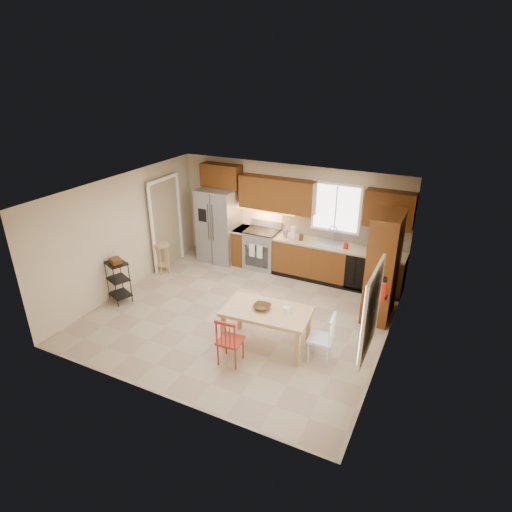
{
  "coord_description": "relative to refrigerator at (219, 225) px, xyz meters",
  "views": [
    {
      "loc": [
        3.46,
        -6.33,
        4.54
      ],
      "look_at": [
        0.16,
        0.4,
        1.15
      ],
      "focal_mm": 30.0,
      "sensor_mm": 36.0,
      "label": 1
    }
  ],
  "objects": [
    {
      "name": "utility_cart",
      "position": [
        -0.8,
        -2.72,
        -0.45
      ],
      "size": [
        0.56,
        0.51,
        0.91
      ],
      "primitive_type": null,
      "rotation": [
        0.0,
        0.0,
        -0.4
      ],
      "color": "black",
      "rests_on": "floor"
    },
    {
      "name": "chair_red",
      "position": [
        2.25,
        -3.46,
        -0.48
      ],
      "size": [
        0.44,
        0.44,
        0.87
      ],
      "primitive_type": null,
      "rotation": [
        0.0,
        0.0,
        0.08
      ],
      "color": "maroon",
      "rests_on": "floor"
    },
    {
      "name": "wall_front",
      "position": [
        1.7,
        -4.62,
        0.34
      ],
      "size": [
        5.5,
        0.02,
        2.5
      ],
      "primitive_type": "cube",
      "color": "#CCB793",
      "rests_on": "ground"
    },
    {
      "name": "upper_right_block",
      "position": [
        3.95,
        0.2,
        0.92
      ],
      "size": [
        1.0,
        0.35,
        0.75
      ],
      "primitive_type": "cube",
      "color": "#552D0E",
      "rests_on": "wall_back"
    },
    {
      "name": "upper_over_fridge",
      "position": [
        0.0,
        0.2,
        1.19
      ],
      "size": [
        1.0,
        0.35,
        0.55
      ],
      "primitive_type": "cube",
      "color": "#552D0E",
      "rests_on": "wall_back"
    },
    {
      "name": "base_cabinet_run",
      "position": [
        2.99,
        0.08,
        -0.46
      ],
      "size": [
        2.92,
        0.6,
        0.9
      ],
      "primitive_type": "cube",
      "color": "#5B2D10",
      "rests_on": "floor"
    },
    {
      "name": "dishwasher",
      "position": [
        3.55,
        -0.22,
        -0.46
      ],
      "size": [
        0.6,
        0.02,
        0.78
      ],
      "primitive_type": "cube",
      "color": "black",
      "rests_on": "floor"
    },
    {
      "name": "doorway",
      "position": [
        -0.97,
        -0.82,
        0.14
      ],
      "size": [
        0.04,
        0.95,
        2.1
      ],
      "primitive_type": "cube",
      "color": "#8C7A59",
      "rests_on": "wall_left"
    },
    {
      "name": "dining_table",
      "position": [
        2.6,
        -2.81,
        -0.55
      ],
      "size": [
        1.53,
        0.94,
        0.72
      ],
      "primitive_type": null,
      "rotation": [
        0.0,
        0.0,
        0.08
      ],
      "color": "tan",
      "rests_on": "floor"
    },
    {
      "name": "floor",
      "position": [
        1.7,
        -2.12,
        -0.91
      ],
      "size": [
        5.5,
        5.5,
        0.0
      ],
      "primitive_type": "plane",
      "color": "tan",
      "rests_on": "ground"
    },
    {
      "name": "window_back",
      "position": [
        2.8,
        0.35,
        0.74
      ],
      "size": [
        1.12,
        0.04,
        1.12
      ],
      "primitive_type": "cube",
      "color": "white",
      "rests_on": "wall_back"
    },
    {
      "name": "canister_wood",
      "position": [
        2.15,
        -0.0,
        0.06
      ],
      "size": [
        0.1,
        0.1,
        0.14
      ],
      "primitive_type": "cylinder",
      "color": "#4C2F14",
      "rests_on": "base_cabinet_run"
    },
    {
      "name": "pantry",
      "position": [
        4.13,
        -0.93,
        0.14
      ],
      "size": [
        0.5,
        0.95,
        2.1
      ],
      "primitive_type": "cube",
      "color": "#5B2D10",
      "rests_on": "floor"
    },
    {
      "name": "table_bowl",
      "position": [
        2.51,
        -2.81,
        -0.18
      ],
      "size": [
        0.32,
        0.32,
        0.07
      ],
      "primitive_type": "imported",
      "rotation": [
        0.0,
        0.0,
        0.08
      ],
      "color": "#4C2F14",
      "rests_on": "dining_table"
    },
    {
      "name": "bar_stool",
      "position": [
        -0.8,
        -1.25,
        -0.55
      ],
      "size": [
        0.38,
        0.38,
        0.73
      ],
      "primitive_type": null,
      "rotation": [
        0.0,
        0.0,
        0.08
      ],
      "color": "tan",
      "rests_on": "floor"
    },
    {
      "name": "refrigerator",
      "position": [
        0.0,
        0.0,
        0.0
      ],
      "size": [
        0.92,
        0.75,
        1.82
      ],
      "primitive_type": "cube",
      "color": "gray",
      "rests_on": "floor"
    },
    {
      "name": "table_jar",
      "position": [
        2.92,
        -2.72,
        -0.16
      ],
      "size": [
        0.11,
        0.11,
        0.12
      ],
      "primitive_type": "cylinder",
      "rotation": [
        0.0,
        0.0,
        0.08
      ],
      "color": "silver",
      "rests_on": "dining_table"
    },
    {
      "name": "backsplash",
      "position": [
        2.99,
        0.36,
        0.27
      ],
      "size": [
        2.92,
        0.03,
        0.55
      ],
      "primitive_type": "cube",
      "color": "beige",
      "rests_on": "wall_back"
    },
    {
      "name": "soap_bottle",
      "position": [
        3.18,
        -0.02,
        0.09
      ],
      "size": [
        0.09,
        0.09,
        0.19
      ],
      "primitive_type": "imported",
      "color": "red",
      "rests_on": "base_cabinet_run"
    },
    {
      "name": "canister_steel",
      "position": [
        1.75,
        0.03,
        0.08
      ],
      "size": [
        0.11,
        0.11,
        0.18
      ],
      "primitive_type": "cylinder",
      "color": "gray",
      "rests_on": "base_cabinet_run"
    },
    {
      "name": "wall_back",
      "position": [
        1.7,
        0.38,
        0.34
      ],
      "size": [
        5.5,
        0.02,
        2.5
      ],
      "primitive_type": "cube",
      "color": "#CCB793",
      "rests_on": "ground"
    },
    {
      "name": "base_cabinet_narrow",
      "position": [
        0.6,
        0.08,
        -0.46
      ],
      "size": [
        0.3,
        0.6,
        0.9
      ],
      "primitive_type": "cube",
      "color": "#5B2D10",
      "rests_on": "floor"
    },
    {
      "name": "sink",
      "position": [
        2.8,
        0.08,
        -0.05
      ],
      "size": [
        0.62,
        0.46,
        0.16
      ],
      "primitive_type": "cube",
      "color": "gray",
      "rests_on": "base_cabinet_run"
    },
    {
      "name": "upper_left_block",
      "position": [
        1.45,
        0.2,
        0.92
      ],
      "size": [
        1.8,
        0.35,
        0.75
      ],
      "primitive_type": "cube",
      "color": "#552D0E",
      "rests_on": "wall_back"
    },
    {
      "name": "range_stove",
      "position": [
        1.15,
        0.06,
        -0.45
      ],
      "size": [
        0.76,
        0.63,
        0.92
      ],
      "primitive_type": "cube",
      "color": "gray",
      "rests_on": "floor"
    },
    {
      "name": "chair_white",
      "position": [
        3.55,
        -2.76,
        -0.48
      ],
      "size": [
        0.44,
        0.44,
        0.87
      ],
      "primitive_type": null,
      "rotation": [
        0.0,
        0.0,
        1.65
      ],
      "color": "silver",
      "rests_on": "floor"
    },
    {
      "name": "paper_towel",
      "position": [
        1.95,
        0.03,
        0.13
      ],
      "size": [
        0.12,
        0.12,
        0.28
      ],
      "primitive_type": "cylinder",
      "color": "silver",
      "rests_on": "base_cabinet_run"
    },
    {
      "name": "fire_extinguisher",
      "position": [
        4.33,
        -1.98,
        0.19
      ],
      "size": [
        0.12,
        0.12,
        0.36
      ],
      "primitive_type": "cylinder",
      "color": "red",
      "rests_on": "wall_right"
    },
    {
      "name": "undercab_glow",
      "position": [
        1.15,
        0.17,
        0.52
      ],
      "size": [
        1.6,
        0.3,
        0.01
      ],
      "primitive_type": "cube",
      "color": "#FFBF66",
      "rests_on": "wall_back"
    },
    {
      "name": "window_right",
      "position": [
        4.38,
        -3.27,
        0.54
      ],
      "size": [
        0.04,
        1.02,
        1.32
      ],
      "primitive_type": "cube",
      "color": "white",
      "rests_on": "wall_right"
    },
    {
      "name": "wall_right",
      "position": [
        4.45,
        -2.12,
        0.34
      ],
      "size": [
        0.02,
        5.0,
        2.5
      ],
      "primitive_type": "cube",
      "color": "#CCB793",
      "rests_on": "ground"
    },
    {
      "name": "ceiling",
      "position": [
        1.7,
        -2.12,
        1.59
      ],
      "size": [
        5.5,
        5.0,
        0.02
      ],
      "primitive_type": "cube",
      "color": "silver",
      "rests_on": "ground"
    },
    {
      "name": "wall_left",
      "position": [
        -1.05,
        -2.12,
        0.34
      ],
      "size": [
        0.02,
        5.0,
        2.5
      ],
      "primitive_type": "cube",
      "color": "#CCB793",
      "rests_on": "ground"
    }
  ]
}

